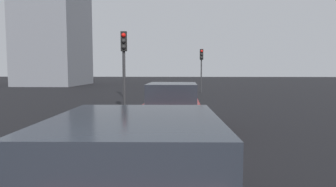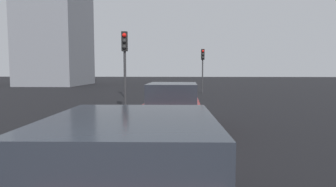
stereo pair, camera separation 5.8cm
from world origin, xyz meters
name	(u,v)px [view 2 (the right image)]	position (x,y,z in m)	size (l,w,h in m)	color
car_red_lead	(173,107)	(8.91, -0.15, 0.75)	(4.56, 2.08, 1.56)	maroon
traffic_light_near_left	(125,54)	(12.53, 2.20, 2.72)	(0.33, 0.30, 3.77)	#2D2D30
traffic_light_near_right	(203,61)	(23.81, -2.21, 2.70)	(0.32, 0.29, 3.75)	#2D2D30
traffic_light_far_left	(124,55)	(19.80, 3.70, 3.10)	(0.32, 0.29, 4.32)	#2D2D30
building_facade_left	(56,25)	(36.52, 16.00, 7.78)	(9.65, 7.08, 15.55)	slate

